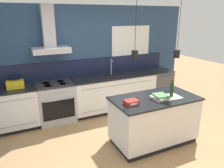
{
  "coord_description": "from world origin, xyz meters",
  "views": [
    {
      "loc": [
        -1.72,
        -3.06,
        2.36
      ],
      "look_at": [
        0.07,
        0.68,
        1.05
      ],
      "focal_mm": 35.0,
      "sensor_mm": 36.0,
      "label": 1
    }
  ],
  "objects_px": {
    "red_supply_box": "(131,102)",
    "yellow_toolbox": "(15,84)",
    "bottle_on_island": "(172,90)",
    "oven_range": "(56,102)",
    "book_stack": "(160,97)",
    "dishwasher": "(158,86)"
  },
  "relations": [
    {
      "from": "oven_range",
      "to": "dishwasher",
      "type": "distance_m",
      "value": 2.88
    },
    {
      "from": "bottle_on_island",
      "to": "red_supply_box",
      "type": "height_order",
      "value": "bottle_on_island"
    },
    {
      "from": "oven_range",
      "to": "bottle_on_island",
      "type": "bearing_deg",
      "value": -44.9
    },
    {
      "from": "oven_range",
      "to": "dishwasher",
      "type": "xyz_separation_m",
      "value": [
        2.88,
        0.0,
        0.0
      ]
    },
    {
      "from": "red_supply_box",
      "to": "yellow_toolbox",
      "type": "bearing_deg",
      "value": 133.88
    },
    {
      "from": "oven_range",
      "to": "book_stack",
      "type": "distance_m",
      "value": 2.41
    },
    {
      "from": "red_supply_box",
      "to": "yellow_toolbox",
      "type": "height_order",
      "value": "yellow_toolbox"
    },
    {
      "from": "oven_range",
      "to": "dishwasher",
      "type": "height_order",
      "value": "same"
    },
    {
      "from": "oven_range",
      "to": "bottle_on_island",
      "type": "xyz_separation_m",
      "value": [
        1.79,
        -1.79,
        0.59
      ]
    },
    {
      "from": "dishwasher",
      "to": "bottle_on_island",
      "type": "height_order",
      "value": "bottle_on_island"
    },
    {
      "from": "book_stack",
      "to": "yellow_toolbox",
      "type": "distance_m",
      "value": 2.94
    },
    {
      "from": "bottle_on_island",
      "to": "yellow_toolbox",
      "type": "distance_m",
      "value": 3.15
    },
    {
      "from": "oven_range",
      "to": "book_stack",
      "type": "xyz_separation_m",
      "value": [
        1.51,
        -1.81,
        0.5
      ]
    },
    {
      "from": "oven_range",
      "to": "red_supply_box",
      "type": "relative_size",
      "value": 4.09
    },
    {
      "from": "bottle_on_island",
      "to": "yellow_toolbox",
      "type": "bearing_deg",
      "value": 145.33
    },
    {
      "from": "oven_range",
      "to": "dishwasher",
      "type": "relative_size",
      "value": 1.0
    },
    {
      "from": "red_supply_box",
      "to": "book_stack",
      "type": "bearing_deg",
      "value": -2.26
    },
    {
      "from": "dishwasher",
      "to": "bottle_on_island",
      "type": "relative_size",
      "value": 2.77
    },
    {
      "from": "oven_range",
      "to": "book_stack",
      "type": "height_order",
      "value": "book_stack"
    },
    {
      "from": "oven_range",
      "to": "book_stack",
      "type": "bearing_deg",
      "value": -50.26
    },
    {
      "from": "yellow_toolbox",
      "to": "red_supply_box",
      "type": "bearing_deg",
      "value": -46.12
    },
    {
      "from": "book_stack",
      "to": "oven_range",
      "type": "bearing_deg",
      "value": 129.74
    }
  ]
}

